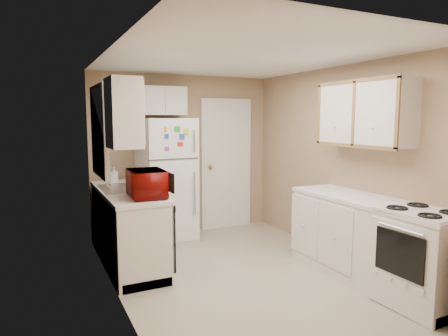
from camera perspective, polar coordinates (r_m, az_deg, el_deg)
name	(u,v)px	position (r m, az deg, el deg)	size (l,w,h in m)	color
floor	(243,273)	(4.70, 2.74, -14.73)	(3.80, 3.80, 0.00)	#B8B09A
ceiling	(244,57)	(4.42, 2.93, 15.57)	(3.80, 3.80, 0.00)	white
wall_left	(115,176)	(3.93, -15.37, -1.16)	(3.80, 3.80, 0.00)	tan
wall_right	(342,162)	(5.22, 16.46, 0.76)	(3.80, 3.80, 0.00)	tan
wall_back	(184,155)	(6.13, -5.71, 1.90)	(2.80, 2.80, 0.00)	tan
wall_front	(378,200)	(2.90, 21.16, -4.23)	(2.80, 2.80, 0.00)	tan
left_counter	(128,227)	(5.01, -13.59, -8.14)	(0.60, 1.80, 0.90)	silver
dishwasher	(166,233)	(4.51, -8.30, -9.19)	(0.03, 0.58, 0.72)	black
sink	(124,191)	(5.06, -14.08, -3.24)	(0.54, 0.74, 0.16)	gray
microwave	(147,183)	(4.40, -10.96, -2.16)	(0.30, 0.53, 0.36)	maroon
soap_bottle	(114,175)	(5.56, -15.41, -0.91)	(0.09, 0.09, 0.20)	white
window_blinds	(100,131)	(4.94, -17.30, 5.05)	(0.10, 0.98, 1.08)	silver
upper_cabinet_left	(124,113)	(4.14, -14.15, 7.60)	(0.30, 0.45, 0.70)	silver
refrigerator	(166,180)	(5.77, -8.29, -1.70)	(0.72, 0.70, 1.75)	silver
cabinet_over_fridge	(161,101)	(5.84, -9.03, 9.46)	(0.70, 0.30, 0.40)	silver
interior_door	(226,164)	(6.38, 0.34, 0.52)	(0.86, 0.06, 2.08)	silver
right_counter	(370,241)	(4.59, 20.11, -9.77)	(0.60, 2.00, 0.90)	silver
stove	(420,264)	(4.19, 26.21, -12.15)	(0.56, 0.69, 0.83)	silver
upper_cabinet_right	(365,114)	(4.72, 19.46, 7.32)	(0.30, 1.20, 0.70)	silver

